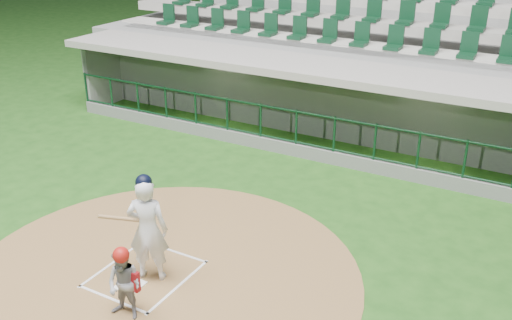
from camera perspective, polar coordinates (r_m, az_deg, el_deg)
The scene contains 8 objects.
ground at distance 10.89m, azimuth -10.01°, elevation -10.42°, with size 120.00×120.00×0.00m, color #1D4B15.
dirt_circle at distance 10.59m, azimuth -9.41°, elevation -11.39°, with size 7.20×7.20×0.01m, color brown.
home_plate at distance 10.45m, azimuth -12.46°, elevation -12.12°, with size 0.43×0.43×0.02m, color white.
batter_box_chalk at distance 10.69m, azimuth -11.04°, elevation -11.10°, with size 1.55×1.80×0.01m.
dugout_structure at distance 16.57m, azimuth 7.23°, elevation 5.66°, with size 16.40×3.70×3.00m.
seating_deck at distance 19.26m, azimuth 10.59°, elevation 9.43°, with size 17.00×6.72×5.15m.
batter at distance 10.07m, azimuth -10.79°, elevation -6.71°, with size 0.96×1.00×2.02m.
catcher at distance 9.43m, azimuth -13.03°, elevation -11.92°, with size 0.63×0.51×1.29m.
Camera 1 is at (5.97, -6.81, 6.04)m, focal length 40.00 mm.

